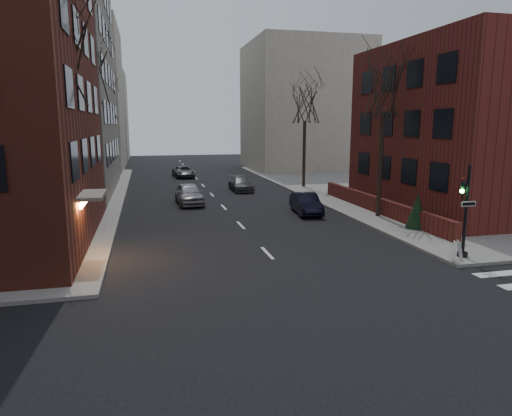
% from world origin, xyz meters
% --- Properties ---
extents(ground, '(160.00, 160.00, 0.00)m').
position_xyz_m(ground, '(0.00, 0.00, 0.00)').
color(ground, black).
rests_on(ground, ground).
extents(sidewalk_far_right, '(44.00, 44.00, 0.15)m').
position_xyz_m(sidewalk_far_right, '(29.00, 30.00, 0.07)').
color(sidewalk_far_right, gray).
rests_on(sidewalk_far_right, ground).
extents(building_right_brick, '(12.00, 14.00, 11.00)m').
position_xyz_m(building_right_brick, '(16.50, 19.00, 5.50)').
color(building_right_brick, '#5A1C1A').
rests_on(building_right_brick, ground).
extents(low_wall_right, '(0.35, 16.00, 1.00)m').
position_xyz_m(low_wall_right, '(9.30, 19.00, 0.65)').
color(low_wall_right, '#5A1C1A').
rests_on(low_wall_right, sidewalk_far_right).
extents(building_distant_la, '(14.00, 16.00, 18.00)m').
position_xyz_m(building_distant_la, '(-15.00, 55.00, 9.00)').
color(building_distant_la, '#BCB49F').
rests_on(building_distant_la, ground).
extents(building_distant_ra, '(14.00, 14.00, 16.00)m').
position_xyz_m(building_distant_ra, '(15.00, 50.00, 8.00)').
color(building_distant_ra, '#BCB49F').
rests_on(building_distant_ra, ground).
extents(building_distant_lb, '(10.00, 12.00, 14.00)m').
position_xyz_m(building_distant_lb, '(-13.00, 72.00, 7.00)').
color(building_distant_lb, '#BCB49F').
rests_on(building_distant_lb, ground).
extents(traffic_signal, '(0.76, 0.44, 4.00)m').
position_xyz_m(traffic_signal, '(7.94, 8.99, 1.91)').
color(traffic_signal, black).
rests_on(traffic_signal, sidewalk_far_right).
extents(tree_left_a, '(4.18, 4.18, 10.26)m').
position_xyz_m(tree_left_a, '(-8.80, 14.00, 8.47)').
color(tree_left_a, '#2D231C').
rests_on(tree_left_a, sidewalk_far_left).
extents(tree_left_b, '(4.40, 4.40, 10.80)m').
position_xyz_m(tree_left_b, '(-8.80, 26.00, 8.91)').
color(tree_left_b, '#2D231C').
rests_on(tree_left_b, sidewalk_far_left).
extents(tree_left_c, '(3.96, 3.96, 9.72)m').
position_xyz_m(tree_left_c, '(-8.80, 40.00, 8.03)').
color(tree_left_c, '#2D231C').
rests_on(tree_left_c, sidewalk_far_left).
extents(tree_right_a, '(3.96, 3.96, 9.72)m').
position_xyz_m(tree_right_a, '(8.80, 18.00, 8.03)').
color(tree_right_a, '#2D231C').
rests_on(tree_right_a, sidewalk_far_right).
extents(tree_right_b, '(3.74, 3.74, 9.18)m').
position_xyz_m(tree_right_b, '(8.80, 32.00, 7.59)').
color(tree_right_b, '#2D231C').
rests_on(tree_right_b, sidewalk_far_right).
extents(streetlamp_near, '(0.36, 0.36, 6.28)m').
position_xyz_m(streetlamp_near, '(-8.20, 22.00, 4.24)').
color(streetlamp_near, black).
rests_on(streetlamp_near, sidewalk_far_left).
extents(streetlamp_far, '(0.36, 0.36, 6.28)m').
position_xyz_m(streetlamp_far, '(-8.20, 42.00, 4.24)').
color(streetlamp_far, black).
rests_on(streetlamp_far, sidewalk_far_left).
extents(parked_sedan, '(1.86, 4.25, 1.36)m').
position_xyz_m(parked_sedan, '(4.88, 20.42, 0.68)').
color(parked_sedan, black).
rests_on(parked_sedan, ground).
extents(car_lane_silver, '(2.02, 4.59, 1.54)m').
position_xyz_m(car_lane_silver, '(-2.26, 25.89, 0.77)').
color(car_lane_silver, gray).
rests_on(car_lane_silver, ground).
extents(car_lane_gray, '(1.74, 4.25, 1.23)m').
position_xyz_m(car_lane_gray, '(2.83, 31.65, 0.62)').
color(car_lane_gray, '#414246').
rests_on(car_lane_gray, ground).
extents(car_lane_far, '(2.42, 4.62, 1.24)m').
position_xyz_m(car_lane_far, '(-1.25, 43.15, 0.62)').
color(car_lane_far, '#3F4045').
rests_on(car_lane_far, ground).
extents(sandwich_board, '(0.55, 0.64, 0.86)m').
position_xyz_m(sandwich_board, '(7.30, 8.50, 0.58)').
color(sandwich_board, silver).
rests_on(sandwich_board, sidewalk_far_right).
extents(evergreen_shrub, '(1.50, 1.50, 1.96)m').
position_xyz_m(evergreen_shrub, '(9.18, 14.37, 1.13)').
color(evergreen_shrub, black).
rests_on(evergreen_shrub, sidewalk_far_right).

